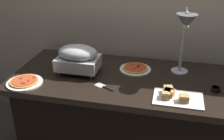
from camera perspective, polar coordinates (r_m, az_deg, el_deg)
The scene contains 9 objects.
back_wall at distance 2.53m, azimuth 5.98°, elevation 12.55°, with size 4.40×0.04×2.40m, color #B7A893.
buffet_table at distance 2.41m, azimuth 3.49°, elevation -9.47°, with size 1.90×0.84×0.76m.
chafing_dish at distance 2.25m, azimuth -7.09°, elevation 2.61°, with size 0.34×0.24×0.24m.
heat_lamp at distance 2.08m, azimuth 14.99°, elevation 8.48°, with size 0.15×0.33×0.55m.
pizza_plate_front at distance 2.34m, azimuth 4.86°, elevation 0.29°, with size 0.26×0.26×0.03m.
pizza_plate_center at distance 2.22m, azimuth -17.70°, elevation -2.37°, with size 0.28×0.28×0.03m.
sandwich_platter at distance 1.97m, azimuth 12.87°, elevation -5.30°, with size 0.34×0.23×0.06m.
sauce_cup_far at distance 2.15m, azimuth 20.71°, elevation -3.69°, with size 0.07×0.07×0.03m.
serving_spatula at distance 2.07m, azimuth -1.74°, elevation -3.52°, with size 0.17×0.11×0.01m.
Camera 1 is at (0.30, -1.94, 1.78)m, focal length 44.04 mm.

